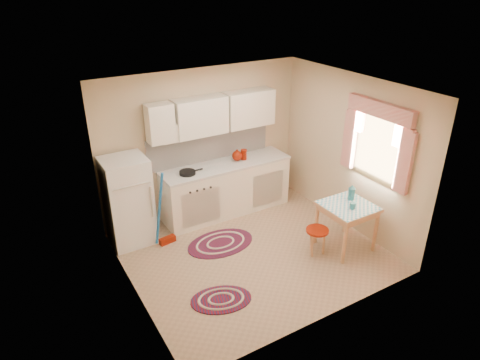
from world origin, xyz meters
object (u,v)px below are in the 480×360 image
at_px(stool, 316,241).
at_px(fridge, 128,201).
at_px(base_cabinets, 226,189).
at_px(table, 346,226).

bearing_deg(stool, fridge, 142.31).
bearing_deg(base_cabinets, fridge, -178.34).
xyz_separation_m(fridge, table, (2.75, -1.83, -0.34)).
relative_size(fridge, table, 1.94).
distance_m(fridge, base_cabinets, 1.75).
height_order(table, stool, table).
xyz_separation_m(fridge, stool, (2.26, -1.75, -0.49)).
bearing_deg(fridge, stool, -37.69).
bearing_deg(table, stool, 170.77).
xyz_separation_m(base_cabinets, stool, (0.54, -1.80, -0.23)).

